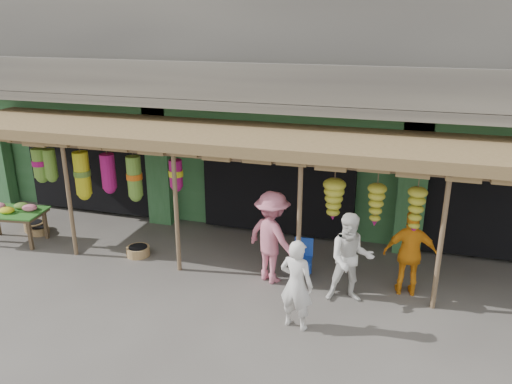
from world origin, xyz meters
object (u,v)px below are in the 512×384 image
(blue_chair, at_px, (303,255))
(person_shopper, at_px, (272,237))
(person_front, at_px, (296,285))
(person_vendor, at_px, (410,254))
(flower_table, at_px, (12,212))
(person_right, at_px, (351,258))

(blue_chair, bearing_deg, person_shopper, -149.87)
(blue_chair, relative_size, person_shopper, 0.42)
(person_front, relative_size, person_vendor, 0.96)
(flower_table, distance_m, person_right, 7.76)
(person_front, distance_m, person_vendor, 2.45)
(person_right, bearing_deg, person_front, -137.22)
(blue_chair, distance_m, person_front, 1.85)
(person_right, distance_m, person_shopper, 1.59)
(person_right, relative_size, person_shopper, 0.92)
(flower_table, xyz_separation_m, person_shopper, (6.20, -0.02, 0.20))
(person_right, relative_size, person_vendor, 1.02)
(person_right, xyz_separation_m, person_shopper, (-1.56, 0.33, 0.07))
(person_front, height_order, person_vendor, person_vendor)
(flower_table, height_order, person_right, person_right)
(person_vendor, height_order, person_shopper, person_shopper)
(person_front, height_order, person_right, person_right)
(person_front, xyz_separation_m, person_vendor, (1.80, 1.66, 0.03))
(person_vendor, bearing_deg, person_front, 36.38)
(person_shopper, bearing_deg, flower_table, 29.10)
(person_front, relative_size, person_right, 0.94)
(person_front, xyz_separation_m, person_right, (0.76, 1.10, 0.05))
(person_shopper, bearing_deg, person_right, -162.54)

